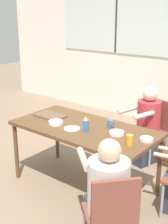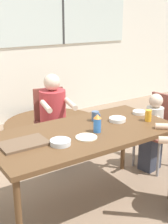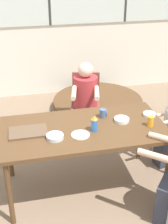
% 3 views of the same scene
% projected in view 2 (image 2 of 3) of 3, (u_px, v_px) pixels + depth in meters
% --- Properties ---
extents(ground_plane, '(16.00, 16.00, 0.00)m').
position_uv_depth(ground_plane, '(84.00, 206.00, 3.00)').
color(ground_plane, '#8C725B').
extents(dining_table, '(1.68, 0.84, 0.77)m').
position_uv_depth(dining_table, '(84.00, 138.00, 2.78)').
color(dining_table, brown).
rests_on(dining_table, ground_plane).
extents(chair_for_woman_green_shirt, '(0.48, 0.48, 0.86)m').
position_uv_depth(chair_for_woman_green_shirt, '(50.00, 116.00, 3.95)').
color(chair_for_woman_green_shirt, brown).
rests_on(chair_for_woman_green_shirt, ground_plane).
extents(chair_for_toddler, '(0.47, 0.47, 0.86)m').
position_uv_depth(chair_for_toddler, '(160.00, 125.00, 3.66)').
color(chair_for_toddler, brown).
rests_on(chair_for_toddler, ground_plane).
extents(person_woman_green_shirt, '(0.44, 0.63, 1.08)m').
position_uv_depth(person_woman_green_shirt, '(54.00, 123.00, 3.81)').
color(person_woman_green_shirt, '#333847').
rests_on(person_woman_green_shirt, ground_plane).
extents(person_toddler, '(0.38, 0.25, 0.91)m').
position_uv_depth(person_toddler, '(152.00, 135.00, 3.59)').
color(person_toddler, '#333847').
rests_on(person_toddler, ground_plane).
extents(food_tray_dark, '(0.38, 0.24, 0.02)m').
position_uv_depth(food_tray_dark, '(24.00, 143.00, 2.48)').
color(food_tray_dark, brown).
rests_on(food_tray_dark, dining_table).
extents(coffee_mug, '(0.08, 0.07, 0.09)m').
position_uv_depth(coffee_mug, '(96.00, 116.00, 3.01)').
color(coffee_mug, slate).
rests_on(coffee_mug, dining_table).
extents(sippy_cup, '(0.07, 0.07, 0.16)m').
position_uv_depth(sippy_cup, '(97.00, 123.00, 2.72)').
color(sippy_cup, blue).
rests_on(sippy_cup, dining_table).
extents(juice_glass, '(0.06, 0.06, 0.11)m').
position_uv_depth(juice_glass, '(148.00, 116.00, 3.00)').
color(juice_glass, gold).
rests_on(juice_glass, dining_table).
extents(bowl_white_shallow, '(0.16, 0.16, 0.04)m').
position_uv_depth(bowl_white_shallow, '(117.00, 119.00, 3.00)').
color(bowl_white_shallow, white).
rests_on(bowl_white_shallow, dining_table).
extents(bowl_cereal, '(0.13, 0.13, 0.03)m').
position_uv_depth(bowl_cereal, '(139.00, 112.00, 3.22)').
color(bowl_cereal, white).
rests_on(bowl_cereal, dining_table).
extents(bowl_fruit, '(0.17, 0.17, 0.04)m').
position_uv_depth(bowl_fruit, '(60.00, 142.00, 2.48)').
color(bowl_fruit, silver).
rests_on(bowl_fruit, dining_table).
extents(plate_tortillas, '(0.18, 0.18, 0.01)m').
position_uv_depth(plate_tortillas, '(86.00, 137.00, 2.61)').
color(plate_tortillas, beige).
rests_on(plate_tortillas, dining_table).
extents(folded_table_stack, '(1.46, 1.46, 0.18)m').
position_uv_depth(folded_table_stack, '(53.00, 128.00, 4.72)').
color(folded_table_stack, brown).
rests_on(folded_table_stack, ground_plane).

